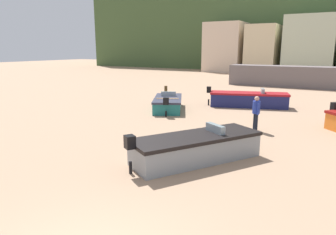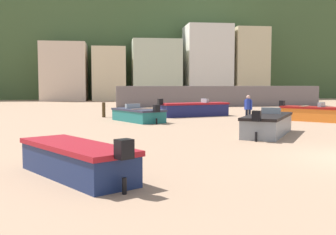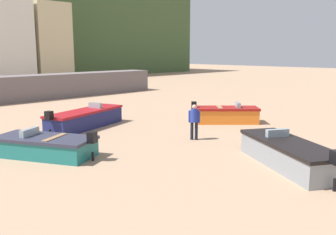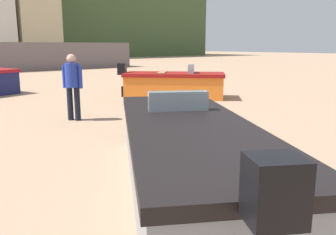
{
  "view_description": "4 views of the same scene",
  "coord_description": "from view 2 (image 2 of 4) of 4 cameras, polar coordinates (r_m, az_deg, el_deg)",
  "views": [
    {
      "loc": [
        3.34,
        -2.85,
        3.74
      ],
      "look_at": [
        -3.39,
        9.02,
        0.68
      ],
      "focal_mm": 32.93,
      "sensor_mm": 36.0,
      "label": 1
    },
    {
      "loc": [
        -7.52,
        -10.93,
        2.23
      ],
      "look_at": [
        -4.93,
        8.21,
        0.66
      ],
      "focal_mm": 43.87,
      "sensor_mm": 36.0,
      "label": 2
    },
    {
      "loc": [
        -12.55,
        0.78,
        3.96
      ],
      "look_at": [
        1.32,
        14.12,
        0.5
      ],
      "focal_mm": 39.22,
      "sensor_mm": 36.0,
      "label": 3
    },
    {
      "loc": [
        -3.67,
        3.23,
        1.82
      ],
      "look_at": [
        -1.69,
        5.58,
        1.18
      ],
      "focal_mm": 37.35,
      "sensor_mm": 36.0,
      "label": 4
    }
  ],
  "objects": [
    {
      "name": "boat_orange_6",
      "position": [
        26.38,
        19.25,
        0.53
      ],
      "size": [
        3.41,
        3.48,
        1.2
      ],
      "rotation": [
        0.0,
        0.0,
        3.9
      ],
      "color": "orange",
      "rests_on": "ground"
    },
    {
      "name": "mooring_post_near_water",
      "position": [
        28.03,
        -8.92,
        1.06
      ],
      "size": [
        0.23,
        0.23,
        1.01
      ],
      "primitive_type": "cylinder",
      "color": "#44321B",
      "rests_on": "ground"
    },
    {
      "name": "beach_walker_foreground",
      "position": [
        23.44,
        11.08,
        1.44
      ],
      "size": [
        0.47,
        0.49,
        1.62
      ],
      "rotation": [
        0.0,
        0.0,
        5.32
      ],
      "color": "black",
      "rests_on": "ground"
    },
    {
      "name": "boat_navy_0",
      "position": [
        28.6,
        3.65,
        1.13
      ],
      "size": [
        5.22,
        2.78,
        1.26
      ],
      "rotation": [
        0.0,
        0.0,
        5.02
      ],
      "color": "navy",
      "rests_on": "ground"
    },
    {
      "name": "boat_teal_5",
      "position": [
        24.67,
        -4.16,
        0.37
      ],
      "size": [
        3.21,
        4.18,
        1.08
      ],
      "rotation": [
        0.0,
        0.0,
        0.46
      ],
      "color": "#1D6F6D",
      "rests_on": "ground"
    },
    {
      "name": "harbor_pier",
      "position": [
        42.32,
        6.95,
        2.98
      ],
      "size": [
        20.71,
        2.4,
        2.05
      ],
      "primitive_type": "cube",
      "color": "slate",
      "rests_on": "ground"
    },
    {
      "name": "townhouse_centre_left",
      "position": [
        58.42,
        -1.7,
        6.55
      ],
      "size": [
        6.7,
        6.27,
        8.37
      ],
      "primitive_type": "cube",
      "color": "beige",
      "rests_on": "ground"
    },
    {
      "name": "townhouse_far_right",
      "position": [
        61.54,
        10.87,
        7.24
      ],
      "size": [
        4.76,
        6.73,
        10.21
      ],
      "primitive_type": "cube",
      "color": "beige",
      "rests_on": "ground"
    },
    {
      "name": "headland_hill",
      "position": [
        77.53,
        -2.14,
        9.03
      ],
      "size": [
        90.0,
        32.0,
        16.33
      ],
      "primitive_type": "cube",
      "color": "#415932",
      "rests_on": "ground"
    },
    {
      "name": "townhouse_left",
      "position": [
        57.97,
        -8.2,
        5.99
      ],
      "size": [
        4.49,
        6.03,
        7.28
      ],
      "primitive_type": "cube",
      "color": "beige",
      "rests_on": "ground"
    },
    {
      "name": "townhouse_far_left",
      "position": [
        58.33,
        -14.18,
        6.16
      ],
      "size": [
        5.97,
        6.02,
        7.84
      ],
      "primitive_type": "cube",
      "color": "beige",
      "rests_on": "ground"
    },
    {
      "name": "townhouse_centre",
      "position": [
        59.94,
        5.36,
        7.52
      ],
      "size": [
        6.28,
        6.78,
        10.53
      ],
      "primitive_type": "cube",
      "color": "silver",
      "rests_on": "ground"
    },
    {
      "name": "boat_grey_4",
      "position": [
        18.6,
        13.68,
        -0.96
      ],
      "size": [
        3.68,
        4.66,
        1.21
      ],
      "rotation": [
        0.0,
        0.0,
        5.73
      ],
      "color": "gray",
      "rests_on": "ground"
    },
    {
      "name": "boat_navy_3",
      "position": [
        10.12,
        -12.58,
        -5.8
      ],
      "size": [
        3.13,
        3.9,
        1.13
      ],
      "rotation": [
        0.0,
        0.0,
        0.57
      ],
      "color": "navy",
      "rests_on": "ground"
    }
  ]
}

